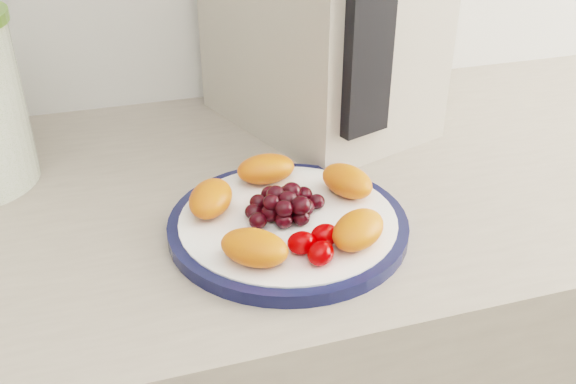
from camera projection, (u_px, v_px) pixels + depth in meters
name	position (u px, v px, depth m)	size (l,w,h in m)	color
plate_rim	(288.00, 225.00, 0.71)	(0.27, 0.27, 0.01)	#111639
plate_face	(288.00, 224.00, 0.71)	(0.24, 0.24, 0.02)	white
appliance_panel	(370.00, 19.00, 0.74)	(0.07, 0.02, 0.29)	black
fruit_plate	(288.00, 206.00, 0.70)	(0.23, 0.22, 0.03)	#DE4816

